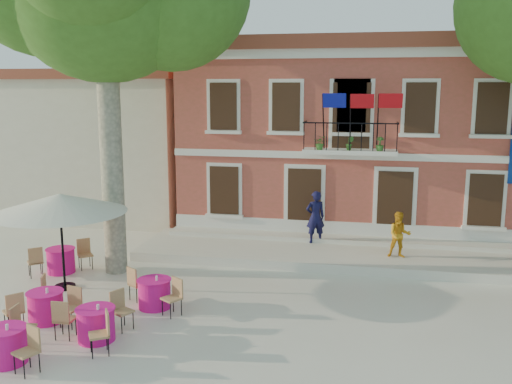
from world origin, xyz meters
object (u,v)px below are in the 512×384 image
object	(u,v)px
patio_umbrella	(60,204)
cafe_table_0	(46,305)
pedestrian_navy	(315,217)
pedestrian_orange	(399,235)
cafe_table_1	(96,322)
cafe_table_3	(61,259)
cafe_table_2	(6,344)
cafe_table_4	(154,292)

from	to	relation	value
patio_umbrella	cafe_table_0	xyz separation A→B (m)	(0.81, -2.27, -2.05)
pedestrian_navy	pedestrian_orange	world-z (taller)	pedestrian_navy
patio_umbrella	cafe_table_1	world-z (taller)	patio_umbrella
pedestrian_navy	cafe_table_1	size ratio (longest dim) A/B	0.99
pedestrian_navy	cafe_table_3	distance (m)	8.53
cafe_table_0	patio_umbrella	bearing A→B (deg)	109.55
patio_umbrella	cafe_table_2	xyz separation A→B (m)	(1.19, -4.38, -2.05)
pedestrian_navy	cafe_table_0	size ratio (longest dim) A/B	1.00
cafe_table_2	cafe_table_3	world-z (taller)	same
patio_umbrella	cafe_table_2	distance (m)	4.98
patio_umbrella	pedestrian_navy	distance (m)	8.56
pedestrian_navy	cafe_table_3	bearing A→B (deg)	5.34
cafe_table_0	cafe_table_4	world-z (taller)	same
pedestrian_orange	cafe_table_4	distance (m)	8.07
cafe_table_0	pedestrian_orange	bearing A→B (deg)	35.90
pedestrian_navy	cafe_table_3	world-z (taller)	pedestrian_navy
pedestrian_navy	cafe_table_1	bearing A→B (deg)	40.56
cafe_table_2	cafe_table_3	xyz separation A→B (m)	(-2.02, 5.62, -0.01)
cafe_table_3	pedestrian_orange	bearing A→B (deg)	15.01
cafe_table_1	cafe_table_2	bearing A→B (deg)	-133.85
cafe_table_1	cafe_table_3	xyz separation A→B (m)	(-3.35, 4.23, -0.01)
cafe_table_0	cafe_table_2	distance (m)	2.14
pedestrian_navy	cafe_table_2	size ratio (longest dim) A/B	0.99
cafe_table_0	cafe_table_3	world-z (taller)	same
cafe_table_2	cafe_table_1	bearing A→B (deg)	46.15
pedestrian_orange	cafe_table_0	xyz separation A→B (m)	(-8.68, -6.28, -0.61)
patio_umbrella	pedestrian_navy	size ratio (longest dim) A/B	2.01
cafe_table_1	cafe_table_4	bearing A→B (deg)	74.86
cafe_table_3	patio_umbrella	bearing A→B (deg)	-56.18
pedestrian_navy	pedestrian_orange	distance (m)	3.07
pedestrian_orange	cafe_table_0	distance (m)	10.73
pedestrian_navy	cafe_table_2	xyz separation A→B (m)	(-5.48, -9.60, -0.79)
patio_umbrella	cafe_table_0	distance (m)	3.17
pedestrian_orange	cafe_table_1	distance (m)	9.90
pedestrian_orange	cafe_table_1	xyz separation A→B (m)	(-6.97, -7.00, -0.61)
pedestrian_orange	cafe_table_3	world-z (taller)	pedestrian_orange
patio_umbrella	cafe_table_1	bearing A→B (deg)	-49.97
pedestrian_navy	cafe_table_3	xyz separation A→B (m)	(-7.50, -3.98, -0.80)
pedestrian_navy	pedestrian_orange	size ratio (longest dim) A/B	1.24
patio_umbrella	pedestrian_orange	distance (m)	10.39
cafe_table_1	cafe_table_4	size ratio (longest dim) A/B	1.02
cafe_table_2	patio_umbrella	bearing A→B (deg)	105.15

